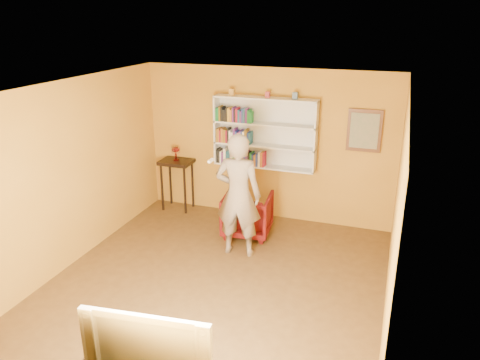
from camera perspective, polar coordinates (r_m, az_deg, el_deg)
name	(u,v)px	position (r m, az deg, el deg)	size (l,w,h in m)	color
room_shell	(214,218)	(6.19, -3.19, -4.59)	(5.30, 5.80, 2.88)	#4D3518
bookshelf	(266,133)	(8.16, 3.15, 5.79)	(1.80, 0.29, 1.23)	silver
books_row_lower	(241,158)	(8.30, 0.14, 2.75)	(0.89, 0.19, 0.27)	black
books_row_middle	(234,136)	(8.25, -0.76, 5.37)	(0.63, 0.19, 0.26)	brown
books_row_upper	(234,115)	(8.15, -0.70, 7.95)	(0.65, 0.19, 0.26)	#1A7839
ornament_left	(232,92)	(8.15, -0.99, 10.66)	(0.08, 0.08, 0.11)	gold
ornament_centre	(268,95)	(7.95, 3.40, 10.35)	(0.07, 0.07, 0.10)	#9E3441
ornament_right	(295,96)	(7.84, 6.75, 10.17)	(0.08, 0.08, 0.12)	slate
framed_painting	(364,131)	(7.89, 14.92, 5.83)	(0.55, 0.05, 0.70)	#4E2B16
console_table	(177,169)	(8.83, -7.73, 1.36)	(0.59, 0.45, 0.96)	black
ruby_lustre	(176,151)	(8.73, -7.84, 3.55)	(0.16, 0.16, 0.26)	maroon
armchair	(247,214)	(7.89, 0.92, -4.18)	(0.77, 0.79, 0.72)	#460508
person	(238,195)	(7.04, -0.22, -1.90)	(0.70, 0.46, 1.93)	#7A6A59
game_remote	(211,161)	(6.61, -3.57, 2.38)	(0.04, 0.15, 0.04)	white
television	(151,340)	(4.43, -10.76, -18.63)	(1.18, 0.15, 0.68)	black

